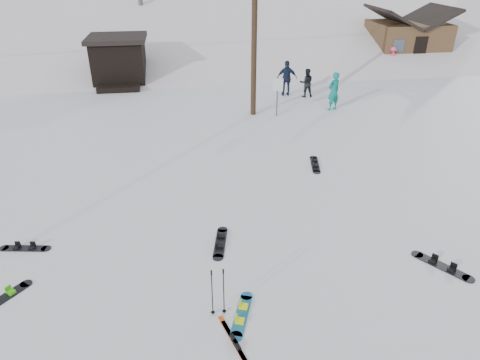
{
  "coord_description": "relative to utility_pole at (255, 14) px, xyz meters",
  "views": [
    {
      "loc": [
        -1.59,
        -5.95,
        7.13
      ],
      "look_at": [
        -0.03,
        4.64,
        1.4
      ],
      "focal_mm": 32.0,
      "sensor_mm": 36.0,
      "label": 1
    }
  ],
  "objects": [
    {
      "name": "ground",
      "position": [
        -2.0,
        -14.0,
        -4.68
      ],
      "size": [
        200.0,
        200.0,
        0.0
      ],
      "primitive_type": "plane",
      "color": "white",
      "rests_on": "ground"
    },
    {
      "name": "ski_slope",
      "position": [
        -2.0,
        41.0,
        -16.68
      ],
      "size": [
        60.0,
        85.24,
        65.97
      ],
      "primitive_type": "cube",
      "rotation": [
        0.31,
        0.0,
        0.0
      ],
      "color": "white",
      "rests_on": "ground"
    },
    {
      "name": "ridge_right",
      "position": [
        36.0,
        36.0,
        -15.68
      ],
      "size": [
        45.66,
        93.98,
        54.59
      ],
      "primitive_type": "cube",
      "rotation": [
        0.21,
        -0.05,
        -0.12
      ],
      "color": "white",
      "rests_on": "ground"
    },
    {
      "name": "utility_pole",
      "position": [
        0.0,
        0.0,
        0.0
      ],
      "size": [
        2.0,
        0.26,
        9.0
      ],
      "color": "#3A2819",
      "rests_on": "ground"
    },
    {
      "name": "trail_sign",
      "position": [
        1.1,
        -0.42,
        -3.41
      ],
      "size": [
        0.5,
        0.09,
        1.85
      ],
      "color": "#595B60",
      "rests_on": "ground"
    },
    {
      "name": "lift_hut",
      "position": [
        -7.0,
        6.94,
        -3.32
      ],
      "size": [
        3.4,
        4.1,
        2.75
      ],
      "color": "black",
      "rests_on": "ground"
    },
    {
      "name": "cabin",
      "position": [
        13.0,
        10.0,
        -3.2
      ],
      "size": [
        5.39,
        4.4,
        3.77
      ],
      "color": "brown",
      "rests_on": "ground"
    },
    {
      "name": "hero_snowboard",
      "position": [
        -2.54,
        -13.09,
        -4.65
      ],
      "size": [
        0.68,
        1.41,
        0.1
      ],
      "rotation": [
        0.0,
        0.0,
        1.23
      ],
      "color": "#1A74AA",
      "rests_on": "ground"
    },
    {
      "name": "hero_skis",
      "position": [
        -2.78,
        -13.84,
        -4.66
      ],
      "size": [
        0.57,
        1.6,
        0.09
      ],
      "rotation": [
        0.0,
        0.0,
        0.29
      ],
      "color": "#B74212",
      "rests_on": "ground"
    },
    {
      "name": "ski_poles",
      "position": [
        -3.04,
        -12.95,
        -4.04
      ],
      "size": [
        0.34,
        0.09,
        1.24
      ],
      "color": "black",
      "rests_on": "ground"
    },
    {
      "name": "board_scatter_a",
      "position": [
        -8.02,
        -9.84,
        -4.66
      ],
      "size": [
        1.41,
        0.45,
        0.1
      ],
      "rotation": [
        0.0,
        0.0,
        -0.16
      ],
      "color": "black",
      "rests_on": "ground"
    },
    {
      "name": "board_scatter_b",
      "position": [
        -2.73,
        -10.37,
        -4.65
      ],
      "size": [
        0.55,
        1.53,
        0.11
      ],
      "rotation": [
        0.0,
        0.0,
        1.37
      ],
      "color": "black",
      "rests_on": "ground"
    },
    {
      "name": "board_scatter_c",
      "position": [
        -7.97,
        -11.79,
        -4.65
      ],
      "size": [
        1.07,
        1.21,
        0.11
      ],
      "rotation": [
        0.0,
        0.0,
        0.87
      ],
      "color": "black",
      "rests_on": "ground"
    },
    {
      "name": "board_scatter_d",
      "position": [
        2.79,
        -12.19,
        -4.65
      ],
      "size": [
        1.07,
        1.39,
        0.11
      ],
      "rotation": [
        0.0,
        0.0,
        -0.96
      ],
      "color": "black",
      "rests_on": "ground"
    },
    {
      "name": "board_scatter_f",
      "position": [
        1.34,
        -5.98,
        -4.65
      ],
      "size": [
        0.55,
        1.52,
        0.11
      ],
      "rotation": [
        0.0,
        0.0,
        1.37
      ],
      "color": "black",
      "rests_on": "ground"
    },
    {
      "name": "skier_teal",
      "position": [
        4.11,
        0.1,
        -3.73
      ],
      "size": [
        0.82,
        0.69,
        1.9
      ],
      "primitive_type": "imported",
      "rotation": [
        0.0,
        0.0,
        3.54
      ],
      "color": "#0C7B6F",
      "rests_on": "ground"
    },
    {
      "name": "skier_dark",
      "position": [
        3.39,
        2.44,
        -3.9
      ],
      "size": [
        0.81,
        0.66,
        1.55
      ],
      "primitive_type": "imported",
      "rotation": [
        0.0,
        0.0,
        3.04
      ],
      "color": "black",
      "rests_on": "ground"
    },
    {
      "name": "skier_pink",
      "position": [
        11.05,
        7.95,
        -3.96
      ],
      "size": [
        1.06,
        0.81,
        1.44
      ],
      "primitive_type": "imported",
      "rotation": [
        0.0,
        0.0,
        3.47
      ],
      "color": "#F6578D",
      "rests_on": "ground"
    },
    {
      "name": "skier_navy",
      "position": [
        2.38,
        2.86,
        -3.72
      ],
      "size": [
        1.16,
        0.58,
        1.91
      ],
      "primitive_type": "imported",
      "rotation": [
        0.0,
        0.0,
        3.04
      ],
      "color": "#162137",
      "rests_on": "ground"
    }
  ]
}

